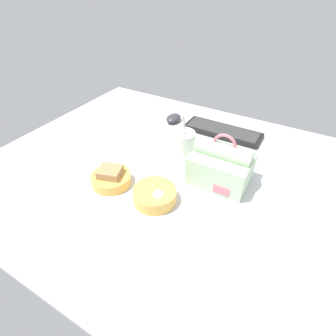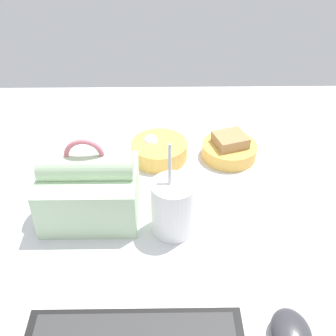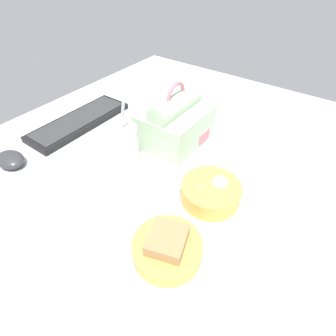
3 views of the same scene
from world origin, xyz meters
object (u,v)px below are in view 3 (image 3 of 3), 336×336
Objects in this scene: bento_bowl_snacks at (210,192)px; keyboard at (79,121)px; lunch_bag at (175,123)px; bento_bowl_sandwich at (167,247)px; computer_mouse at (10,160)px; soup_cup at (122,147)px.

keyboard is at bearing 85.81° from bento_bowl_snacks.
lunch_bag is 1.44× the size of bento_bowl_sandwich.
bento_bowl_snacks is 1.57× the size of computer_mouse.
soup_cup reaches higher than computer_mouse.
bento_bowl_snacks is at bearing -94.19° from keyboard.
soup_cup is at bearing 163.81° from lunch_bag.
keyboard is 50.46cm from bento_bowl_snacks.
bento_bowl_sandwich is at bearing -120.22° from soup_cup.
bento_bowl_snacks is (-3.69, -50.31, 1.36)cm from keyboard.
lunch_bag is 1.42× the size of bento_bowl_snacks.
bento_bowl_snacks reaches higher than computer_mouse.
keyboard is 1.74× the size of lunch_bag.
soup_cup reaches higher than bento_bowl_sandwich.
lunch_bag is 24.46cm from bento_bowl_snacks.
soup_cup reaches higher than bento_bowl_snacks.
bento_bowl_sandwich is (-14.50, -24.90, -3.68)cm from soup_cup.
soup_cup reaches higher than lunch_bag.
bento_bowl_sandwich is 0.98× the size of bento_bowl_snacks.
lunch_bag is 2.22× the size of computer_mouse.
soup_cup is 2.19× the size of computer_mouse.
keyboard is 27.08cm from soup_cup.
lunch_bag reaches higher than keyboard.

